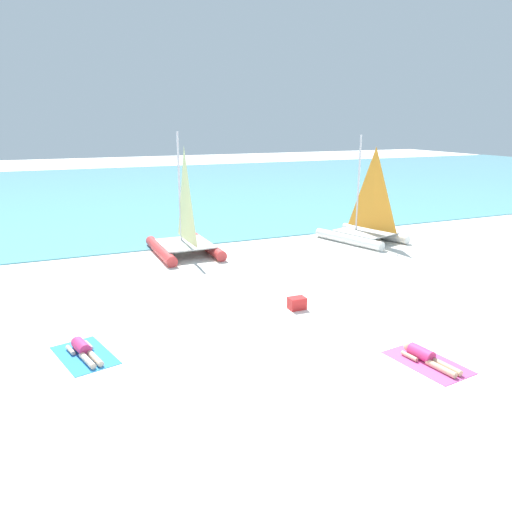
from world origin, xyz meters
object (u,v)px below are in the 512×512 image
(sailboat_red, at_px, (184,237))
(cooler_box, at_px, (297,303))
(sunbather_right, at_px, (426,356))
(sunbather_left, at_px, (83,350))
(sailboat_white, at_px, (364,226))
(towel_left, at_px, (85,355))
(towel_right, at_px, (427,362))

(sailboat_red, xyz_separation_m, cooler_box, (1.39, -7.51, -0.57))
(sunbather_right, bearing_deg, sunbather_left, 146.64)
(sailboat_white, bearing_deg, sunbather_right, -135.38)
(sailboat_white, relative_size, towel_left, 2.54)
(sailboat_white, height_order, sunbather_right, sailboat_white)
(towel_left, height_order, cooler_box, cooler_box)
(towel_left, distance_m, sunbather_left, 0.14)
(towel_left, bearing_deg, sunbather_right, -25.35)
(sailboat_white, bearing_deg, sunbather_left, -168.51)
(towel_right, bearing_deg, sailboat_white, 61.99)
(towel_left, bearing_deg, sailboat_red, 60.09)
(sailboat_red, distance_m, sunbather_right, 11.99)
(sunbather_left, relative_size, cooler_box, 3.11)
(sunbather_right, relative_size, cooler_box, 3.13)
(towel_left, bearing_deg, cooler_box, 6.71)
(towel_right, distance_m, cooler_box, 4.42)
(sunbather_left, relative_size, towel_right, 0.82)
(cooler_box, bearing_deg, sunbather_right, -74.06)
(sailboat_red, relative_size, towel_left, 2.64)
(sunbather_right, bearing_deg, cooler_box, 98.28)
(towel_left, height_order, sunbather_left, sunbather_left)
(towel_right, bearing_deg, cooler_box, 105.81)
(sailboat_white, relative_size, sunbather_right, 3.08)
(towel_right, bearing_deg, towel_left, 154.26)
(sailboat_white, relative_size, towel_right, 2.54)
(sunbather_left, bearing_deg, cooler_box, -8.42)
(sailboat_red, relative_size, sailboat_white, 1.04)
(sunbather_right, height_order, cooler_box, cooler_box)
(sunbather_left, bearing_deg, sailboat_white, 14.18)
(sailboat_white, height_order, towel_right, sailboat_white)
(sailboat_red, xyz_separation_m, sailboat_white, (8.31, -1.02, -0.03))
(sailboat_white, bearing_deg, towel_right, -135.20)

